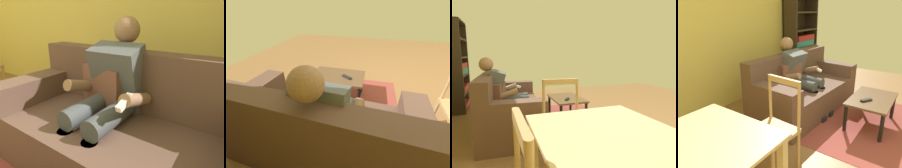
# 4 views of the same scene
# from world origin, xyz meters

# --- Properties ---
(wall_back) EXTENTS (6.49, 0.12, 2.73)m
(wall_back) POSITION_xyz_m (0.00, 2.63, 1.37)
(wall_back) COLOR #DBC660
(wall_back) RESTS_ON ground_plane
(couch) EXTENTS (1.98, 1.00, 0.92)m
(couch) POSITION_xyz_m (1.09, 1.40, 0.34)
(couch) COLOR brown
(couch) RESTS_ON ground_plane
(person_lounging) EXTENTS (0.61, 0.94, 1.18)m
(person_lounging) POSITION_xyz_m (1.00, 1.44, 0.61)
(person_lounging) COLOR #4C5156
(person_lounging) RESTS_ON ground_plane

